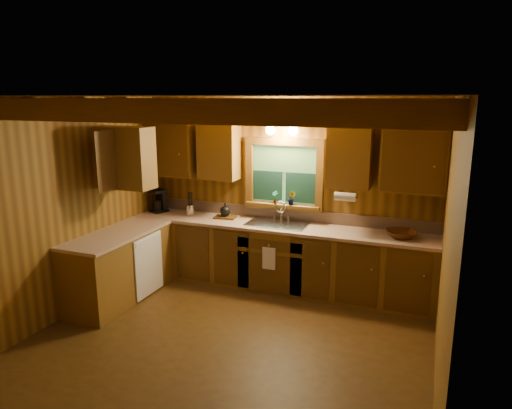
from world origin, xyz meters
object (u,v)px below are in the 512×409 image
Objects in this scene: sink at (277,227)px; coffee_maker at (160,201)px; wicker_basket at (401,234)px; cutting_board at (225,217)px.

sink is 1.91m from coffee_maker.
cutting_board is at bearing 178.08° from wicker_basket.
coffee_maker reaches higher than sink.
sink is 1.63m from wicker_basket.
wicker_basket is (1.62, -0.03, 0.09)m from sink.
sink reaches higher than cutting_board.
sink is 2.40× the size of coffee_maker.
sink is 0.81m from cutting_board.
wicker_basket is (3.52, -0.08, -0.12)m from coffee_maker.
sink is at bearing -11.22° from cutting_board.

